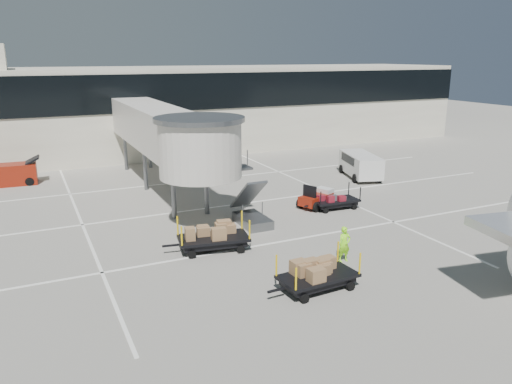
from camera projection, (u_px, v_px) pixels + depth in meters
ground at (322, 252)px, 24.01m from camera, size 140.00×140.00×0.00m
lane_markings at (235, 203)px, 31.88m from camera, size 40.00×30.00×0.02m
terminal at (156, 108)px, 48.90m from camera, size 64.00×12.11×15.20m
jet_bridge at (169, 133)px, 31.94m from camera, size 5.70×20.40×6.03m
baggage_tug at (317, 198)px, 30.91m from camera, size 2.55×2.14×1.52m
suitcase_cart at (336, 201)px, 30.60m from camera, size 3.57×1.58×1.38m
box_cart_near at (319, 275)px, 19.98m from camera, size 3.95×1.77×1.53m
box_cart_far at (215, 237)px, 24.06m from camera, size 4.22×2.21×1.62m
ground_worker at (344, 244)px, 22.68m from camera, size 0.63×0.43×1.66m
minivan at (360, 163)px, 38.38m from camera, size 3.23×5.15×1.82m
belt_loader at (8, 175)px, 36.10m from camera, size 4.24×1.89×2.00m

